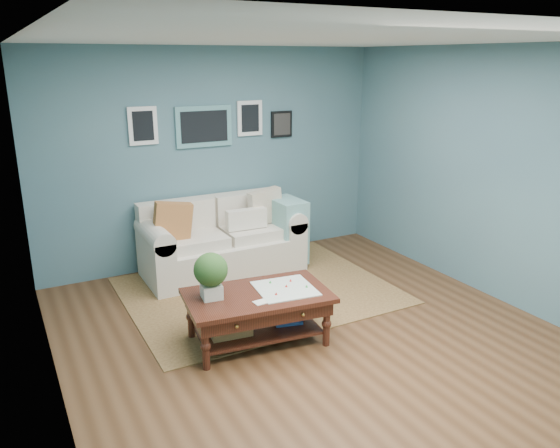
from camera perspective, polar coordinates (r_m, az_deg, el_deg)
room_shell at (r=4.83m, az=3.85°, el=2.60°), size 5.00×5.02×2.70m
area_rug at (r=6.29m, az=-2.30°, el=-6.94°), size 2.90×2.32×0.01m
loveseat at (r=6.77m, az=-5.48°, el=-1.59°), size 1.96×0.89×1.01m
coffee_table at (r=5.06m, az=-3.15°, el=-8.19°), size 1.39×0.92×0.92m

